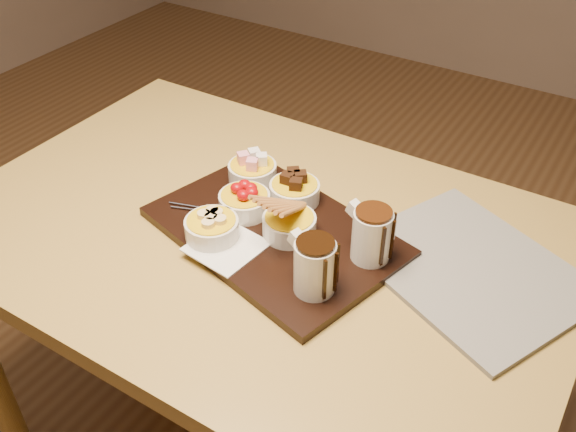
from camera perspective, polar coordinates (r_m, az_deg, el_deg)
The scene contains 12 objects.
dining_table at distance 1.30m, azimuth -2.58°, elevation -4.54°, with size 1.20×0.80×0.75m.
serving_board at distance 1.21m, azimuth -1.20°, elevation -1.45°, with size 0.46×0.30×0.02m, color black.
napkin at distance 1.17m, azimuth -5.51°, elevation -2.71°, with size 0.12×0.12×0.00m, color white.
bowl_marshmallows at distance 1.33m, azimuth -3.18°, elevation 3.87°, with size 0.10×0.10×0.04m, color silver.
bowl_cake at distance 1.27m, azimuth 0.58°, elevation 2.12°, with size 0.10×0.10×0.04m, color silver.
bowl_strawberries at distance 1.24m, azimuth -3.88°, elevation 1.15°, with size 0.10×0.10×0.04m, color silver.
bowl_biscotti at distance 1.18m, azimuth 0.11°, elevation -0.86°, with size 0.10×0.10×0.04m, color silver.
bowl_bananas at distance 1.18m, azimuth -6.78°, elevation -1.14°, with size 0.10×0.10×0.04m, color silver.
pitcher_dark_chocolate at distance 1.05m, azimuth 2.39°, elevation -4.59°, with size 0.07×0.07×0.10m, color silver.
pitcher_milk_chocolate at distance 1.12m, azimuth 7.44°, elevation -1.75°, with size 0.07×0.07×0.10m, color silver.
fondue_skewers at distance 1.24m, azimuth -5.03°, elevation 0.31°, with size 0.26×0.03×0.01m, color silver, non-canonical shape.
newspaper at distance 1.18m, azimuth 15.89°, elevation -4.52°, with size 0.38×0.30×0.01m, color beige.
Camera 1 is at (0.56, -0.79, 1.52)m, focal length 40.00 mm.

